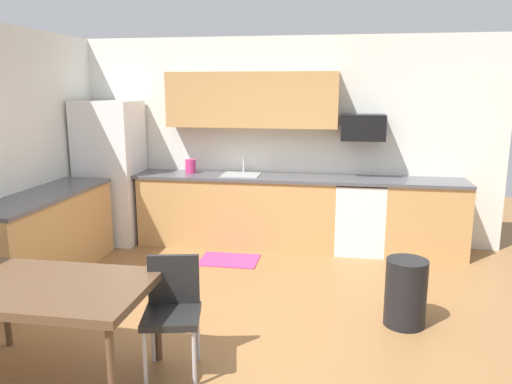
{
  "coord_description": "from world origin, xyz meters",
  "views": [
    {
      "loc": [
        0.85,
        -3.97,
        2.06
      ],
      "look_at": [
        0.0,
        1.0,
        1.0
      ],
      "focal_mm": 35.13,
      "sensor_mm": 36.0,
      "label": 1
    }
  ],
  "objects_px": {
    "chair_near_table": "(173,305)",
    "trash_bin": "(406,293)",
    "oven_range": "(359,216)",
    "refrigerator": "(111,172)",
    "microwave": "(363,127)",
    "dining_table": "(47,292)",
    "kettle": "(191,167)"
  },
  "relations": [
    {
      "from": "chair_near_table",
      "to": "trash_bin",
      "type": "relative_size",
      "value": 1.42
    },
    {
      "from": "oven_range",
      "to": "trash_bin",
      "type": "bearing_deg",
      "value": -80.43
    },
    {
      "from": "refrigerator",
      "to": "chair_near_table",
      "type": "relative_size",
      "value": 2.22
    },
    {
      "from": "microwave",
      "to": "chair_near_table",
      "type": "xyz_separation_m",
      "value": [
        -1.43,
        -3.13,
        -1.06
      ]
    },
    {
      "from": "oven_range",
      "to": "dining_table",
      "type": "relative_size",
      "value": 0.65
    },
    {
      "from": "microwave",
      "to": "refrigerator",
      "type": "bearing_deg",
      "value": -176.87
    },
    {
      "from": "trash_bin",
      "to": "chair_near_table",
      "type": "bearing_deg",
      "value": -150.17
    },
    {
      "from": "refrigerator",
      "to": "microwave",
      "type": "distance_m",
      "value": 3.35
    },
    {
      "from": "oven_range",
      "to": "kettle",
      "type": "relative_size",
      "value": 4.55
    },
    {
      "from": "oven_range",
      "to": "chair_near_table",
      "type": "height_order",
      "value": "oven_range"
    },
    {
      "from": "dining_table",
      "to": "trash_bin",
      "type": "xyz_separation_m",
      "value": [
        2.57,
        1.31,
        -0.37
      ]
    },
    {
      "from": "oven_range",
      "to": "dining_table",
      "type": "bearing_deg",
      "value": -123.91
    },
    {
      "from": "refrigerator",
      "to": "trash_bin",
      "type": "distance_m",
      "value": 4.16
    },
    {
      "from": "dining_table",
      "to": "oven_range",
      "type": "bearing_deg",
      "value": 56.09
    },
    {
      "from": "trash_bin",
      "to": "kettle",
      "type": "bearing_deg",
      "value": 141.12
    },
    {
      "from": "refrigerator",
      "to": "kettle",
      "type": "relative_size",
      "value": 9.42
    },
    {
      "from": "refrigerator",
      "to": "oven_range",
      "type": "relative_size",
      "value": 2.07
    },
    {
      "from": "refrigerator",
      "to": "oven_range",
      "type": "bearing_deg",
      "value": 1.39
    },
    {
      "from": "microwave",
      "to": "kettle",
      "type": "distance_m",
      "value": 2.29
    },
    {
      "from": "refrigerator",
      "to": "trash_bin",
      "type": "xyz_separation_m",
      "value": [
        3.63,
        -1.93,
        -0.64
      ]
    },
    {
      "from": "refrigerator",
      "to": "microwave",
      "type": "xyz_separation_m",
      "value": [
        3.29,
        0.18,
        0.63
      ]
    },
    {
      "from": "refrigerator",
      "to": "kettle",
      "type": "xyz_separation_m",
      "value": [
        1.07,
        0.13,
        0.08
      ]
    },
    {
      "from": "microwave",
      "to": "trash_bin",
      "type": "xyz_separation_m",
      "value": [
        0.34,
        -2.11,
        -1.27
      ]
    },
    {
      "from": "refrigerator",
      "to": "microwave",
      "type": "bearing_deg",
      "value": 3.13
    },
    {
      "from": "dining_table",
      "to": "chair_near_table",
      "type": "relative_size",
      "value": 1.65
    },
    {
      "from": "refrigerator",
      "to": "chair_near_table",
      "type": "height_order",
      "value": "refrigerator"
    },
    {
      "from": "dining_table",
      "to": "trash_bin",
      "type": "height_order",
      "value": "dining_table"
    },
    {
      "from": "oven_range",
      "to": "kettle",
      "type": "bearing_deg",
      "value": 178.71
    },
    {
      "from": "microwave",
      "to": "chair_near_table",
      "type": "bearing_deg",
      "value": -114.6
    },
    {
      "from": "chair_near_table",
      "to": "oven_range",
      "type": "bearing_deg",
      "value": 64.69
    },
    {
      "from": "chair_near_table",
      "to": "kettle",
      "type": "height_order",
      "value": "kettle"
    },
    {
      "from": "refrigerator",
      "to": "dining_table",
      "type": "bearing_deg",
      "value": -71.91
    }
  ]
}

